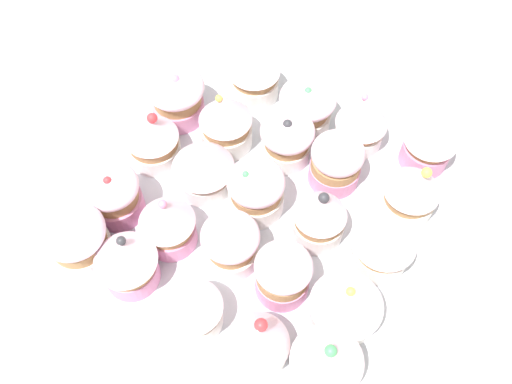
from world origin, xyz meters
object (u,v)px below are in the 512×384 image
(cupcake_2, at_px, (304,105))
(cupcake_4, at_px, (412,189))
(cupcake_9, at_px, (383,245))
(cupcake_12, at_px, (202,166))
(cupcake_14, at_px, (346,306))
(cupcake_23, at_px, (77,239))
(cupcake_21, at_px, (193,308))
(cupcake_1, at_px, (362,121))
(baking_tray, at_px, (256,209))
(cupcake_13, at_px, (152,137))
(cupcake_7, at_px, (226,120))
(cupcake_3, at_px, (254,74))
(cupcake_16, at_px, (231,243))
(cupcake_6, at_px, (285,138))
(cupcake_8, at_px, (177,95))
(cupcake_5, at_px, (336,161))
(cupcake_10, at_px, (320,216))
(cupcake_11, at_px, (251,191))
(napkin, at_px, (101,60))
(cupcake_18, at_px, (113,194))
(cupcake_17, at_px, (167,221))
(cupcake_15, at_px, (283,274))
(cupcake_19, at_px, (327,360))
(cupcake_0, at_px, (431,141))
(cupcake_22, at_px, (126,261))
(cupcake_20, at_px, (257,342))

(cupcake_2, xyz_separation_m, cupcake_4, (-0.15, 0.06, 0.01))
(cupcake_9, distance_m, cupcake_12, 0.20)
(cupcake_14, relative_size, cupcake_23, 1.03)
(cupcake_21, bearing_deg, cupcake_1, -102.06)
(baking_tray, relative_size, cupcake_21, 5.90)
(cupcake_13, bearing_deg, cupcake_2, -136.78)
(cupcake_7, xyz_separation_m, cupcake_14, (-0.20, 0.14, -0.00))
(cupcake_3, xyz_separation_m, cupcake_16, (-0.08, 0.21, -0.00))
(cupcake_6, bearing_deg, cupcake_8, 1.47)
(cupcake_4, bearing_deg, cupcake_5, -0.12)
(cupcake_7, distance_m, cupcake_14, 0.24)
(cupcake_10, relative_size, cupcake_12, 1.08)
(baking_tray, height_order, cupcake_13, cupcake_13)
(cupcake_1, bearing_deg, cupcake_9, 119.44)
(cupcake_8, bearing_deg, cupcake_11, 151.00)
(napkin, bearing_deg, cupcake_11, 158.23)
(cupcake_1, bearing_deg, baking_tray, 63.88)
(cupcake_18, height_order, napkin, cupcake_18)
(cupcake_14, bearing_deg, cupcake_1, -72.36)
(cupcake_17, bearing_deg, napkin, -39.36)
(cupcake_8, bearing_deg, cupcake_3, -132.50)
(cupcake_15, bearing_deg, cupcake_19, 140.68)
(cupcake_0, distance_m, cupcake_17, 0.30)
(cupcake_22, bearing_deg, cupcake_20, 175.54)
(cupcake_7, bearing_deg, baking_tray, 138.50)
(cupcake_14, bearing_deg, cupcake_2, -56.54)
(cupcake_5, bearing_deg, cupcake_16, 68.48)
(cupcake_2, bearing_deg, cupcake_16, 92.78)
(cupcake_17, bearing_deg, cupcake_4, -144.33)
(cupcake_23, bearing_deg, cupcake_1, -126.39)
(cupcake_7, distance_m, cupcake_23, 0.20)
(cupcake_8, height_order, cupcake_9, cupcake_8)
(cupcake_11, height_order, cupcake_20, cupcake_20)
(cupcake_19, bearing_deg, cupcake_7, -42.95)
(cupcake_7, distance_m, cupcake_15, 0.19)
(cupcake_21, bearing_deg, napkin, -40.40)
(cupcake_5, distance_m, cupcake_17, 0.19)
(cupcake_8, height_order, cupcake_23, cupcake_23)
(cupcake_6, bearing_deg, cupcake_1, -139.62)
(cupcake_4, height_order, cupcake_6, cupcake_4)
(cupcake_1, relative_size, cupcake_16, 1.17)
(cupcake_7, xyz_separation_m, cupcake_13, (0.06, 0.05, -0.00))
(cupcake_14, bearing_deg, cupcake_18, -0.80)
(cupcake_19, bearing_deg, cupcake_4, -92.56)
(cupcake_1, distance_m, cupcake_12, 0.19)
(cupcake_10, height_order, napkin, cupcake_10)
(cupcake_4, relative_size, cupcake_15, 1.20)
(cupcake_12, relative_size, cupcake_22, 0.96)
(cupcake_15, bearing_deg, cupcake_23, 17.02)
(cupcake_9, xyz_separation_m, cupcake_16, (0.13, 0.07, -0.00))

